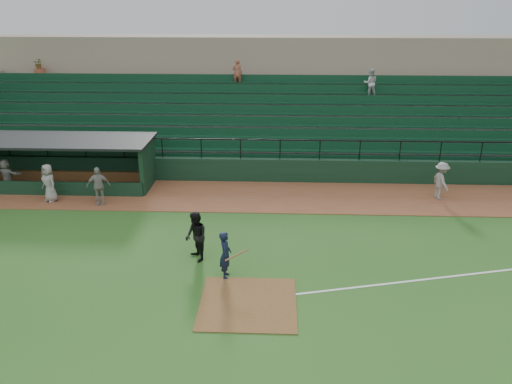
{
  "coord_description": "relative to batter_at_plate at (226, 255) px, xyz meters",
  "views": [
    {
      "loc": [
        0.8,
        -14.35,
        8.91
      ],
      "look_at": [
        0.0,
        5.0,
        1.4
      ],
      "focal_mm": 35.46,
      "sensor_mm": 36.0,
      "label": 1
    }
  ],
  "objects": [
    {
      "name": "dugout_player_b",
      "position": [
        -8.77,
        6.4,
        0.08
      ],
      "size": [
        1.04,
        0.96,
        1.78
      ],
      "primitive_type": "imported",
      "rotation": [
        0.0,
        0.0,
        -0.61
      ],
      "color": "gray",
      "rests_on": "warning_track"
    },
    {
      "name": "umpire",
      "position": [
        -1.17,
        1.15,
        0.08
      ],
      "size": [
        1.05,
        1.12,
        1.84
      ],
      "primitive_type": "imported",
      "rotation": [
        0.0,
        0.0,
        -1.06
      ],
      "color": "black",
      "rests_on": "ground"
    },
    {
      "name": "runner",
      "position": [
        9.32,
        7.43,
        0.08
      ],
      "size": [
        0.91,
        1.27,
        1.78
      ],
      "primitive_type": "imported",
      "rotation": [
        0.0,
        0.0,
        1.8
      ],
      "color": "gray",
      "rests_on": "warning_track"
    },
    {
      "name": "home_plate_dirt",
      "position": [
        0.84,
        -1.59,
        -0.83
      ],
      "size": [
        3.0,
        3.0,
        0.03
      ],
      "primitive_type": "cube",
      "color": "brown",
      "rests_on": "ground"
    },
    {
      "name": "dugout_player_a",
      "position": [
        -6.38,
        6.14,
        0.07
      ],
      "size": [
        1.12,
        0.74,
        1.77
      ],
      "primitive_type": "imported",
      "rotation": [
        0.0,
        0.0,
        0.33
      ],
      "color": "#9B9791",
      "rests_on": "warning_track"
    },
    {
      "name": "dugout",
      "position": [
        -8.91,
        8.97,
        0.49
      ],
      "size": [
        8.9,
        3.2,
        2.42
      ],
      "color": "black",
      "rests_on": "ground"
    },
    {
      "name": "foul_line",
      "position": [
        8.84,
        0.61,
        -0.84
      ],
      "size": [
        17.49,
        4.44,
        0.01
      ],
      "primitive_type": "cube",
      "rotation": [
        0.0,
        0.0,
        0.24
      ],
      "color": "white",
      "rests_on": "ground"
    },
    {
      "name": "batter_at_plate",
      "position": [
        0.0,
        0.0,
        0.0
      ],
      "size": [
        1.03,
        0.69,
        1.68
      ],
      "color": "black",
      "rests_on": "ground"
    },
    {
      "name": "stadium_structure",
      "position": [
        0.84,
        15.87,
        1.46
      ],
      "size": [
        38.0,
        13.08,
        6.4
      ],
      "color": "black",
      "rests_on": "ground"
    },
    {
      "name": "warning_track",
      "position": [
        0.84,
        7.41,
        -0.83
      ],
      "size": [
        40.0,
        4.0,
        0.03
      ],
      "primitive_type": "cube",
      "color": "brown",
      "rests_on": "ground"
    },
    {
      "name": "ground",
      "position": [
        0.84,
        -0.59,
        -0.84
      ],
      "size": [
        90.0,
        90.0,
        0.0
      ],
      "primitive_type": "plane",
      "color": "#27571C",
      "rests_on": "ground"
    },
    {
      "name": "dugout_player_c",
      "position": [
        -11.41,
        7.67,
        -0.01
      ],
      "size": [
        1.56,
        0.78,
        1.61
      ],
      "primitive_type": "imported",
      "rotation": [
        0.0,
        0.0,
        2.93
      ],
      "color": "gray",
      "rests_on": "warning_track"
    }
  ]
}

